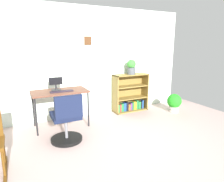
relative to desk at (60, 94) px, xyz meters
name	(u,v)px	position (x,y,z in m)	size (l,w,h in m)	color
ground_plane	(130,164)	(0.54, -1.71, -0.66)	(6.24, 6.24, 0.00)	#B59A95
wall_back	(79,63)	(0.54, 0.44, 0.53)	(5.20, 0.12, 2.37)	silver
desk	(60,94)	(0.00, 0.00, 0.00)	(1.04, 0.56, 0.72)	brown
monitor	(56,84)	(-0.05, 0.08, 0.18)	(0.25, 0.19, 0.25)	#262628
keyboard	(62,91)	(0.01, -0.11, 0.07)	(0.42, 0.12, 0.02)	black
office_chair	(67,122)	(-0.06, -0.71, -0.30)	(0.52, 0.55, 0.84)	black
bookshelf_low	(129,95)	(1.71, 0.25, -0.27)	(0.85, 0.30, 0.90)	olive
potted_plant_on_shelf	(131,67)	(1.71, 0.19, 0.42)	(0.20, 0.20, 0.34)	#474C51
potted_plant_floor	(174,102)	(2.60, -0.33, -0.42)	(0.34, 0.34, 0.44)	#B7B2A8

